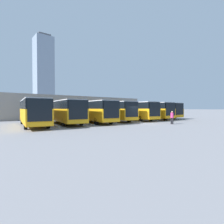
{
  "coord_description": "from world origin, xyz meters",
  "views": [
    {
      "loc": [
        18.67,
        17.66,
        2.24
      ],
      "look_at": [
        0.15,
        -5.82,
        1.56
      ],
      "focal_mm": 28.0,
      "sensor_mm": 36.0,
      "label": 1
    }
  ],
  "objects_px": {
    "bus_5": "(65,111)",
    "bus_6": "(33,111)",
    "bus_2": "(133,110)",
    "bus_3": "(112,110)",
    "bus_4": "(93,111)",
    "pedestrian": "(172,117)",
    "bus_1": "(148,110)",
    "bus_0": "(157,110)"
  },
  "relations": [
    {
      "from": "bus_2",
      "to": "bus_6",
      "type": "height_order",
      "value": "same"
    },
    {
      "from": "bus_1",
      "to": "bus_2",
      "type": "bearing_deg",
      "value": 8.95
    },
    {
      "from": "bus_0",
      "to": "pedestrian",
      "type": "xyz_separation_m",
      "value": [
        10.11,
        10.1,
        -0.86
      ]
    },
    {
      "from": "bus_4",
      "to": "bus_2",
      "type": "bearing_deg",
      "value": -171.77
    },
    {
      "from": "bus_1",
      "to": "pedestrian",
      "type": "xyz_separation_m",
      "value": [
        5.81,
        9.24,
        -0.86
      ]
    },
    {
      "from": "pedestrian",
      "to": "bus_5",
      "type": "bearing_deg",
      "value": 52.71
    },
    {
      "from": "bus_4",
      "to": "bus_1",
      "type": "bearing_deg",
      "value": -171.53
    },
    {
      "from": "bus_4",
      "to": "bus_5",
      "type": "distance_m",
      "value": 4.34
    },
    {
      "from": "bus_2",
      "to": "bus_6",
      "type": "bearing_deg",
      "value": 7.78
    },
    {
      "from": "bus_0",
      "to": "bus_2",
      "type": "relative_size",
      "value": 1.0
    },
    {
      "from": "pedestrian",
      "to": "bus_4",
      "type": "bearing_deg",
      "value": 41.04
    },
    {
      "from": "bus_1",
      "to": "bus_5",
      "type": "relative_size",
      "value": 1.0
    },
    {
      "from": "bus_1",
      "to": "pedestrian",
      "type": "relative_size",
      "value": 6.56
    },
    {
      "from": "bus_1",
      "to": "bus_6",
      "type": "relative_size",
      "value": 1.0
    },
    {
      "from": "bus_2",
      "to": "bus_5",
      "type": "xyz_separation_m",
      "value": [
        12.91,
        -0.61,
        0.0
      ]
    },
    {
      "from": "bus_5",
      "to": "bus_1",
      "type": "bearing_deg",
      "value": -173.58
    },
    {
      "from": "bus_3",
      "to": "bus_4",
      "type": "relative_size",
      "value": 1.0
    },
    {
      "from": "bus_2",
      "to": "bus_5",
      "type": "distance_m",
      "value": 12.92
    },
    {
      "from": "bus_3",
      "to": "bus_5",
      "type": "xyz_separation_m",
      "value": [
        8.61,
        0.15,
        0.0
      ]
    },
    {
      "from": "bus_4",
      "to": "pedestrian",
      "type": "bearing_deg",
      "value": 135.94
    },
    {
      "from": "bus_1",
      "to": "pedestrian",
      "type": "height_order",
      "value": "bus_1"
    },
    {
      "from": "bus_5",
      "to": "bus_6",
      "type": "xyz_separation_m",
      "value": [
        4.3,
        0.46,
        0.0
      ]
    },
    {
      "from": "pedestrian",
      "to": "bus_1",
      "type": "bearing_deg",
      "value": -28.82
    },
    {
      "from": "bus_2",
      "to": "bus_4",
      "type": "distance_m",
      "value": 8.61
    },
    {
      "from": "bus_1",
      "to": "pedestrian",
      "type": "bearing_deg",
      "value": 66.08
    },
    {
      "from": "bus_3",
      "to": "bus_4",
      "type": "distance_m",
      "value": 4.37
    },
    {
      "from": "bus_0",
      "to": "bus_5",
      "type": "height_order",
      "value": "same"
    },
    {
      "from": "bus_3",
      "to": "bus_4",
      "type": "xyz_separation_m",
      "value": [
        4.3,
        0.75,
        0.0
      ]
    },
    {
      "from": "bus_5",
      "to": "bus_6",
      "type": "bearing_deg",
      "value": 14.38
    },
    {
      "from": "bus_2",
      "to": "bus_4",
      "type": "xyz_separation_m",
      "value": [
        8.61,
        -0.0,
        0.0
      ]
    },
    {
      "from": "bus_3",
      "to": "bus_5",
      "type": "distance_m",
      "value": 8.61
    },
    {
      "from": "bus_2",
      "to": "bus_1",
      "type": "bearing_deg",
      "value": -171.05
    },
    {
      "from": "bus_1",
      "to": "bus_2",
      "type": "distance_m",
      "value": 4.3
    },
    {
      "from": "bus_2",
      "to": "bus_6",
      "type": "distance_m",
      "value": 17.21
    },
    {
      "from": "bus_1",
      "to": "bus_2",
      "type": "height_order",
      "value": "same"
    },
    {
      "from": "bus_1",
      "to": "bus_3",
      "type": "bearing_deg",
      "value": 3.6
    },
    {
      "from": "bus_0",
      "to": "bus_1",
      "type": "bearing_deg",
      "value": 19.68
    },
    {
      "from": "bus_3",
      "to": "bus_1",
      "type": "bearing_deg",
      "value": -176.4
    },
    {
      "from": "bus_0",
      "to": "pedestrian",
      "type": "distance_m",
      "value": 14.32
    },
    {
      "from": "bus_2",
      "to": "bus_0",
      "type": "bearing_deg",
      "value": -165.63
    },
    {
      "from": "bus_2",
      "to": "bus_5",
      "type": "relative_size",
      "value": 1.0
    },
    {
      "from": "bus_6",
      "to": "pedestrian",
      "type": "distance_m",
      "value": 18.29
    }
  ]
}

